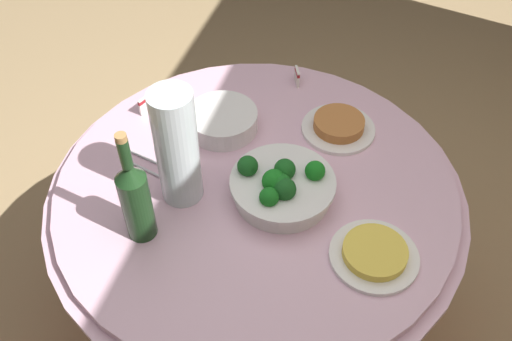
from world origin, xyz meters
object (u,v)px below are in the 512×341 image
object	(u,v)px
serving_tongs	(147,165)
food_plate_peanuts	(339,126)
decorative_fruit_vase	(177,150)
label_placard_mid	(145,104)
label_placard_front	(297,76)
broccoli_bowl	(282,186)
plate_stack	(222,120)
wine_bottle	(135,199)
food_plate_fried_egg	(374,254)

from	to	relation	value
serving_tongs	food_plate_peanuts	world-z (taller)	food_plate_peanuts
decorative_fruit_vase	label_placard_mid	bearing A→B (deg)	-139.98
serving_tongs	label_placard_front	distance (m)	0.58
broccoli_bowl	plate_stack	world-z (taller)	broccoli_bowl
broccoli_bowl	label_placard_mid	world-z (taller)	broccoli_bowl
decorative_fruit_vase	broccoli_bowl	bearing A→B (deg)	103.67
wine_bottle	label_placard_front	bearing A→B (deg)	162.15
food_plate_peanuts	food_plate_fried_egg	size ratio (longest dim) A/B	1.00
serving_tongs	label_placard_front	bearing A→B (deg)	147.17
label_placard_front	label_placard_mid	xyz separation A→B (m)	(0.27, -0.41, 0.00)
plate_stack	food_plate_fried_egg	bearing A→B (deg)	56.37
food_plate_peanuts	food_plate_fried_egg	world-z (taller)	food_plate_peanuts
broccoli_bowl	food_plate_fried_egg	bearing A→B (deg)	65.15
food_plate_peanuts	label_placard_front	xyz separation A→B (m)	(-0.18, -0.18, 0.01)
food_plate_peanuts	food_plate_fried_egg	bearing A→B (deg)	21.99
serving_tongs	label_placard_mid	distance (m)	0.24
broccoli_bowl	plate_stack	size ratio (longest dim) A/B	1.33
plate_stack	decorative_fruit_vase	size ratio (longest dim) A/B	0.62
wine_bottle	serving_tongs	bearing A→B (deg)	-158.06
wine_bottle	label_placard_mid	distance (m)	0.48
wine_bottle	serving_tongs	size ratio (longest dim) A/B	2.01
wine_bottle	decorative_fruit_vase	world-z (taller)	decorative_fruit_vase
broccoli_bowl	label_placard_mid	bearing A→B (deg)	-113.75
label_placard_front	plate_stack	bearing A→B (deg)	-30.18
decorative_fruit_vase	serving_tongs	xyz separation A→B (m)	(-0.06, -0.14, -0.16)
food_plate_peanuts	food_plate_fried_egg	xyz separation A→B (m)	(0.43, 0.17, -0.00)
wine_bottle	food_plate_fried_egg	bearing A→B (deg)	98.93
serving_tongs	food_plate_peanuts	xyz separation A→B (m)	(-0.30, 0.49, 0.01)
decorative_fruit_vase	label_placard_front	xyz separation A→B (m)	(-0.55, 0.18, -0.13)
broccoli_bowl	food_plate_peanuts	xyz separation A→B (m)	(-0.30, 0.10, -0.02)
decorative_fruit_vase	label_placard_front	world-z (taller)	decorative_fruit_vase
broccoli_bowl	wine_bottle	xyz separation A→B (m)	(0.21, -0.31, 0.09)
plate_stack	food_plate_peanuts	size ratio (longest dim) A/B	0.95
decorative_fruit_vase	food_plate_fried_egg	bearing A→B (deg)	83.34
label_placard_mid	plate_stack	bearing A→B (deg)	89.35
broccoli_bowl	decorative_fruit_vase	size ratio (longest dim) A/B	0.82
decorative_fruit_vase	plate_stack	bearing A→B (deg)	176.29
food_plate_fried_egg	label_placard_front	xyz separation A→B (m)	(-0.61, -0.35, 0.02)
broccoli_bowl	wine_bottle	size ratio (longest dim) A/B	0.83
plate_stack	serving_tongs	bearing A→B (deg)	-36.05
decorative_fruit_vase	label_placard_mid	world-z (taller)	decorative_fruit_vase
broccoli_bowl	label_placard_mid	size ratio (longest dim) A/B	5.09
label_placard_front	serving_tongs	bearing A→B (deg)	-32.83
wine_bottle	serving_tongs	world-z (taller)	wine_bottle
serving_tongs	food_plate_fried_egg	size ratio (longest dim) A/B	0.76
broccoli_bowl	food_plate_fried_egg	size ratio (longest dim) A/B	1.27
plate_stack	decorative_fruit_vase	bearing A→B (deg)	-3.71
label_placard_front	wine_bottle	bearing A→B (deg)	-17.85
decorative_fruit_vase	food_plate_peanuts	size ratio (longest dim) A/B	1.55
wine_bottle	serving_tongs	distance (m)	0.26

